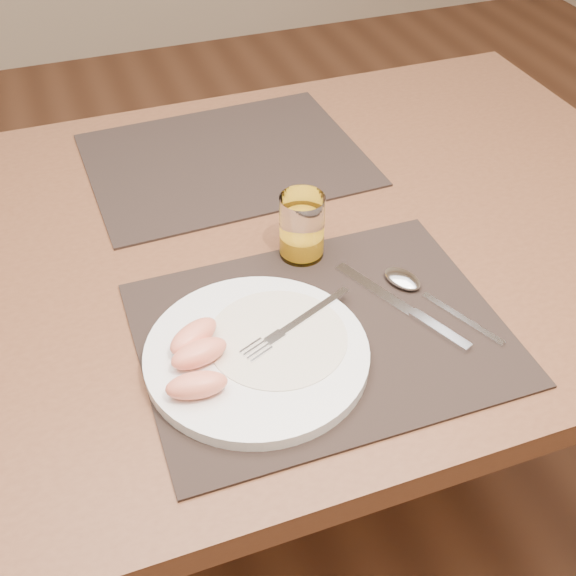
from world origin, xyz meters
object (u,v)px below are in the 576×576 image
Objects in this scene: fork at (289,328)px; knife at (411,312)px; juice_glass at (302,229)px; table at (251,281)px; spoon at (411,284)px; placemat_near at (321,333)px; placemat_far at (225,159)px; plate at (257,354)px.

fork is 0.80× the size of knife.
juice_glass is (-0.09, 0.16, 0.04)m from knife.
spoon reaches higher than table.
placemat_near is 0.17m from juice_glass.
fork reaches higher than table.
placemat_near and placemat_far have the same top height.
placemat_far is at bearing 78.37° from plate.
juice_glass reaches higher than placemat_near.
fork is at bearing -95.97° from placemat_far.
plate is (-0.06, -0.24, 0.10)m from table.
plate reaches higher than spoon.
spoon is at bearing -46.87° from juice_glass.
spoon is at bearing -70.75° from placemat_far.
plate is at bearing -169.66° from placemat_near.
table is 5.19× the size of plate.
juice_glass is (0.06, -0.06, 0.13)m from table.
knife is at bearing -4.09° from fork.
table is at bearing 85.60° from fork.
knife is 1.13× the size of spoon.
plate is 1.62× the size of fork.
juice_glass is at bearing 78.22° from placemat_near.
plate reaches higher than placemat_far.
fork is (-0.05, -0.44, 0.02)m from placemat_far.
table is 8.41× the size of fork.
juice_glass is at bearing 63.95° from fork.
plate is 0.24m from spoon.
table is 0.26m from plate.
knife is at bearing -116.45° from spoon.
placemat_near is at bearing 175.82° from knife.
table is at bearing 74.64° from plate.
plate is at bearing -158.13° from fork.
table is at bearing -97.50° from placemat_far.
placemat_near is 0.05m from fork.
spoon is at bearing 10.42° from fork.
plate is 0.05m from fork.
placemat_far is 1.67× the size of plate.
fork reaches higher than knife.
placemat_near is 0.09m from plate.
placemat_far is at bearing 95.88° from juice_glass.
knife is (0.21, 0.01, -0.01)m from plate.
juice_glass reaches higher than placemat_far.
juice_glass is at bearing -84.12° from placemat_far.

